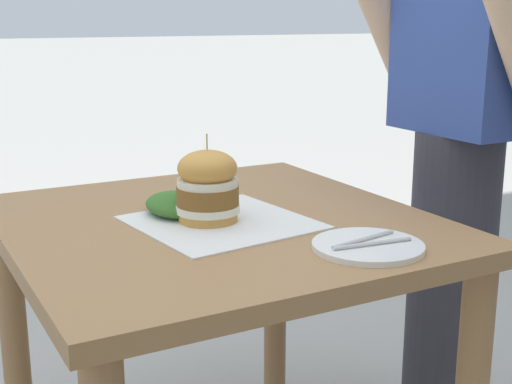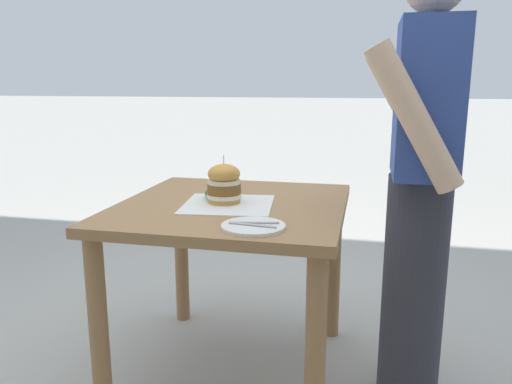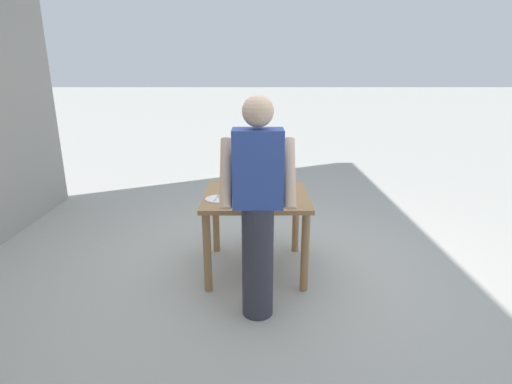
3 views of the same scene
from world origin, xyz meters
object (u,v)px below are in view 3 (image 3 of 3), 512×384
Objects in this scene: sandwich at (254,184)px; diner_across_table at (258,207)px; pickle_spear at (265,191)px; side_salad at (264,189)px; patio_table at (256,207)px; side_plate_with_forks at (218,199)px.

diner_across_table is at bearing 92.03° from sandwich.
side_salad reaches higher than pickle_spear.
side_salad is at bearing -157.42° from sandwich.
patio_table is 0.21m from sandwich.
side_salad is at bearing -137.50° from patio_table.
sandwich reaches higher than side_salad.
pickle_spear is at bearing -95.23° from diner_across_table.
diner_across_table reaches higher than side_plate_with_forks.
side_salad is (-0.07, -0.07, 0.15)m from patio_table.
pickle_spear is 0.52× the size of side_salad.
sandwich is 0.88× the size of side_plate_with_forks.
patio_table is at bearing -89.14° from diner_across_table.
diner_across_table reaches higher than patio_table.
pickle_spear is (-0.08, -0.05, 0.15)m from patio_table.
patio_table is 4.91× the size of sandwich.
side_plate_with_forks is (0.42, 0.22, -0.01)m from pickle_spear.
side_salad reaches higher than side_plate_with_forks.
pickle_spear reaches higher than patio_table.
sandwich reaches higher than side_plate_with_forks.
pickle_spear is 0.02m from side_salad.
patio_table is at bearing -153.64° from side_plate_with_forks.
side_plate_with_forks is 0.67m from diner_across_table.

